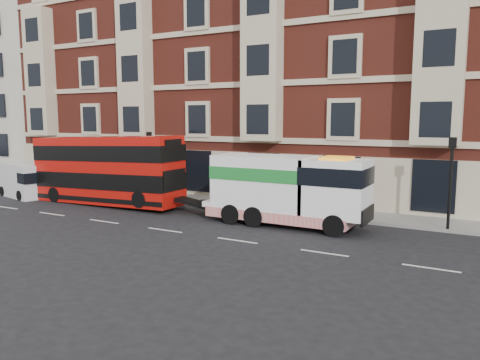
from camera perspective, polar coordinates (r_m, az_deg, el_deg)
name	(u,v)px	position (r m, az deg, el deg)	size (l,w,h in m)	color
ground	(165,230)	(22.98, -9.13, -6.07)	(120.00, 120.00, 0.00)	black
sidewalk	(240,204)	(29.11, -0.03, -2.94)	(90.00, 3.00, 0.15)	slate
victorian_terrace	(295,53)	(35.50, 6.76, 15.09)	(45.00, 12.00, 20.40)	maroon
cream_block	(14,89)	(54.08, -25.79, 9.95)	(16.00, 10.00, 16.80)	beige
lamp_post_west	(150,160)	(31.06, -10.96, 2.43)	(0.35, 0.15, 4.35)	black
lamp_post_east	(451,176)	(24.00, 24.30, 0.43)	(0.35, 0.15, 4.35)	black
double_decker_bus	(106,169)	(30.30, -15.97, 1.33)	(10.47, 2.40, 4.24)	#B9100A
tow_truck	(284,189)	(23.53, 5.45, -1.09)	(8.38, 2.48, 3.49)	white
box_van	(23,180)	(35.44, -24.96, -0.05)	(4.66, 2.71, 2.28)	silver
pedestrian	(113,179)	(35.37, -15.25, 0.14)	(0.60, 0.40, 1.65)	#192033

